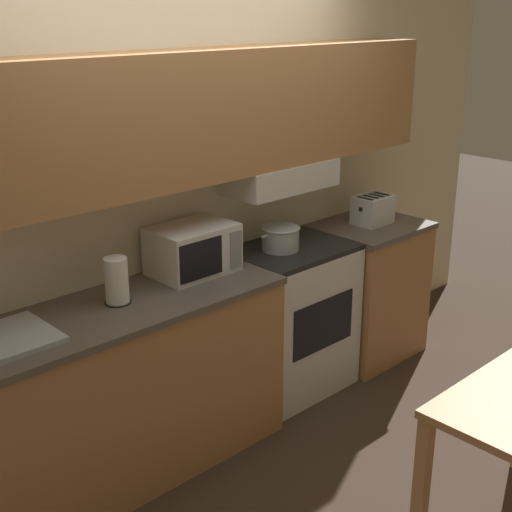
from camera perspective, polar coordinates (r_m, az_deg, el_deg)
The scene contains 9 objects.
ground_plane at distance 4.43m, azimuth -5.39°, elevation -11.68°, with size 16.00×16.00×0.00m, color #3D2D23.
wall_back at distance 3.83m, azimuth -5.29°, elevation 7.59°, with size 5.73×0.38×2.55m.
lower_counter_main at distance 3.64m, azimuth -11.78°, elevation -11.00°, with size 1.91×0.60×0.93m.
lower_counter_right_stub at distance 4.89m, azimuth 8.81°, elevation -2.63°, with size 0.70×0.60×0.93m.
stove_range at distance 4.40m, azimuth 2.77°, elevation -5.04°, with size 0.73×0.54×0.93m.
cooking_pot at distance 4.16m, azimuth 1.97°, elevation 1.50°, with size 0.31×0.23×0.14m.
microwave at distance 3.80m, azimuth -5.08°, elevation 0.53°, with size 0.44×0.32×0.26m.
toaster at distance 4.72m, azimuth 9.32°, elevation 3.69°, with size 0.26×0.18×0.19m.
paper_towel_roll at distance 3.47m, azimuth -11.10°, elevation -1.97°, with size 0.13×0.13×0.23m.
Camera 1 is at (-2.31, -3.01, 2.29)m, focal length 50.00 mm.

